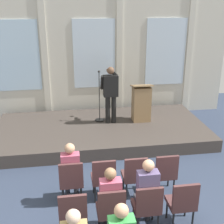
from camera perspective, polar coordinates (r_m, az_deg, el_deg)
name	(u,v)px	position (r m, az deg, el deg)	size (l,w,h in m)	color
rear_partition	(95,55)	(10.14, -3.15, 10.55)	(9.04, 0.14, 4.19)	beige
stage_platform	(101,131)	(9.00, -2.01, -3.58)	(6.07, 2.96, 0.35)	#3F3833
speaker	(111,91)	(8.83, -0.27, 3.95)	(0.51, 0.69, 1.69)	black
mic_stand	(100,110)	(9.17, -2.35, 0.34)	(0.28, 0.28, 1.55)	black
lectern	(141,103)	(9.16, 5.51, 1.66)	(0.60, 0.48, 1.16)	#93724C
chair_r0_c0	(71,179)	(6.14, -7.62, -12.36)	(0.46, 0.44, 0.94)	black
audience_r0_c0	(71,169)	(6.12, -7.72, -10.52)	(0.36, 0.39, 1.29)	#2D2D33
chair_r0_c1	(103,177)	(6.18, -1.62, -11.98)	(0.46, 0.44, 0.94)	black
chair_r0_c2	(135,174)	(6.27, 4.25, -11.48)	(0.46, 0.44, 0.94)	black
chair_r0_c3	(165,171)	(6.43, 9.86, -10.88)	(0.46, 0.44, 0.94)	black
chair_r1_c0	(73,212)	(5.34, -7.30, -18.10)	(0.46, 0.44, 0.94)	black
chair_r1_c1	(111,208)	(5.38, -0.22, -17.59)	(0.46, 0.44, 0.94)	black
audience_r1_c1	(110,196)	(5.33, -0.36, -15.53)	(0.36, 0.39, 1.28)	#2D2D33
chair_r1_c2	(147,205)	(5.49, 6.63, -16.86)	(0.46, 0.44, 0.94)	black
audience_r1_c2	(147,191)	(5.41, 6.51, -14.46)	(0.36, 0.39, 1.38)	#2D2D33
chair_r1_c3	(183,201)	(5.67, 13.07, -15.95)	(0.46, 0.44, 0.94)	black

